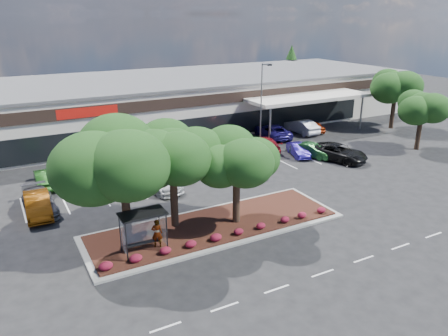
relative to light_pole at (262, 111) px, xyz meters
name	(u,v)px	position (x,y,z in m)	size (l,w,h in m)	color
ground	(272,246)	(-11.73, -19.33, -4.01)	(160.00, 160.00, 0.00)	black
retail_store	(121,105)	(-11.67, 14.58, -0.86)	(80.40, 25.20, 6.25)	silver
landscape_island	(215,226)	(-13.73, -15.33, -3.89)	(18.00, 6.00, 0.26)	#969691
lane_markings	(200,191)	(-11.87, -8.91, -4.01)	(33.12, 20.06, 0.01)	silver
shrub_row	(230,233)	(-13.73, -17.43, -3.50)	(17.00, 0.80, 0.50)	maroon
bus_shelter	(142,220)	(-19.23, -16.38, -1.71)	(2.75, 1.55, 2.59)	black
island_tree_west	(124,184)	(-19.73, -14.83, 0.19)	(7.20, 7.20, 7.89)	#1A3A13
island_tree_mid	(173,175)	(-16.23, -14.13, -0.09)	(6.60, 6.60, 7.32)	#1A3A13
island_tree_east	(237,178)	(-12.23, -15.63, -0.50)	(5.80, 5.80, 6.50)	#1A3A13
tree_east_near	(421,120)	(14.27, -9.33, -0.76)	(5.60, 5.60, 6.51)	#1A3A13
tree_east_far	(394,99)	(19.27, -1.33, -0.20)	(6.40, 6.40, 7.62)	#1A3A13
conifer_north_east	(291,70)	(22.27, 24.67, 0.49)	(3.96, 3.96, 9.00)	#1A3A13
person_waiting	(157,233)	(-18.33, -16.36, -2.83)	(0.68, 0.44, 1.86)	#594C47
light_pole	(262,111)	(0.00, 0.00, 0.00)	(1.43, 0.50, 9.11)	#969691
car_0	(39,202)	(-24.10, -6.76, -3.25)	(2.14, 5.27, 1.53)	#4F4E55
car_1	(38,205)	(-24.27, -7.33, -3.20)	(1.73, 4.95, 1.63)	#6D3507
car_2	(156,180)	(-14.82, -6.65, -3.19)	(2.30, 5.66, 1.64)	silver
car_3	(139,171)	(-15.26, -3.36, -3.34)	(1.60, 3.98, 1.36)	#1A4723
car_4	(217,161)	(-8.08, -4.76, -3.17)	(1.98, 4.93, 1.68)	maroon
car_5	(248,167)	(-6.17, -7.26, -3.34)	(1.44, 4.12, 1.36)	#5A5960
car_6	(298,150)	(1.33, -5.07, -3.35)	(1.41, 4.03, 1.33)	navy
car_7	(311,150)	(2.33, -5.99, -3.30)	(1.51, 4.33, 1.43)	#194C1F
car_8	(338,152)	(3.99, -8.07, -3.18)	(2.76, 5.98, 1.66)	black
car_9	(45,178)	(-23.02, -1.67, -3.24)	(1.63, 4.68, 1.54)	#1A4A14
car_10	(97,157)	(-17.73, 2.13, -3.21)	(1.70, 4.88, 1.61)	#4E4D53
car_11	(134,158)	(-14.70, 0.07, -3.18)	(2.34, 5.75, 1.67)	#4D4B52
car_12	(167,154)	(-11.26, -0.11, -3.24)	(2.56, 5.56, 1.54)	silver
car_13	(177,145)	(-9.22, 2.34, -3.25)	(2.15, 5.29, 1.54)	silver
car_14	(264,144)	(-0.83, -1.81, -3.25)	(2.15, 5.30, 1.54)	maroon
car_15	(272,131)	(2.97, 2.06, -3.17)	(2.79, 6.04, 1.68)	navy
car_16	(302,127)	(7.37, 2.14, -3.16)	(1.81, 5.19, 1.71)	silver
car_17	(311,126)	(8.88, 2.12, -3.29)	(1.71, 4.26, 1.45)	maroon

